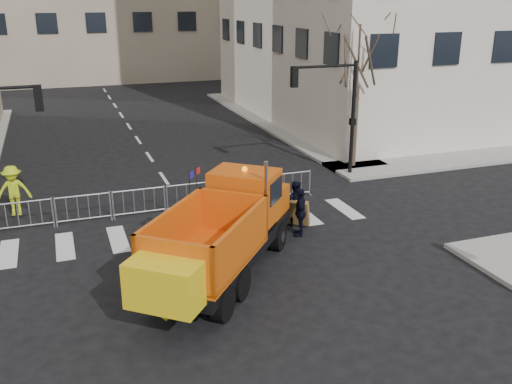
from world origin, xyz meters
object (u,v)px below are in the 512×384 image
object	(u,v)px
plow_truck	(221,232)
newspaper_box	(257,184)
cop_b	(295,203)
cop_c	(300,212)
worker	(14,191)
cop_a	(233,191)

from	to	relation	value
plow_truck	newspaper_box	size ratio (longest dim) A/B	7.61
cop_b	cop_c	xyz separation A→B (m)	(-0.19, -0.92, 0.02)
cop_c	worker	distance (m)	10.93
cop_a	newspaper_box	xyz separation A→B (m)	(1.50, 1.41, -0.29)
cop_c	plow_truck	bearing A→B (deg)	-36.25
cop_a	cop_c	xyz separation A→B (m)	(1.65, -2.68, -0.10)
plow_truck	cop_c	world-z (taller)	plow_truck
cop_c	newspaper_box	world-z (taller)	cop_c
cop_c	worker	xyz separation A→B (m)	(-9.63, 5.17, 0.24)
plow_truck	worker	bearing A→B (deg)	78.83
cop_b	cop_c	distance (m)	0.94
plow_truck	cop_b	world-z (taller)	plow_truck
cop_b	plow_truck	bearing A→B (deg)	71.70
plow_truck	worker	distance (m)	9.60
cop_a	cop_b	bearing A→B (deg)	135.44
plow_truck	cop_c	xyz separation A→B (m)	(3.56, 2.25, -0.65)
cop_a	cop_c	world-z (taller)	cop_a
plow_truck	cop_a	bearing A→B (deg)	18.40
cop_a	cop_c	size ratio (longest dim) A/B	1.11
plow_truck	cop_b	bearing A→B (deg)	-10.22
cop_b	cop_c	world-z (taller)	cop_c
worker	newspaper_box	distance (m)	9.55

